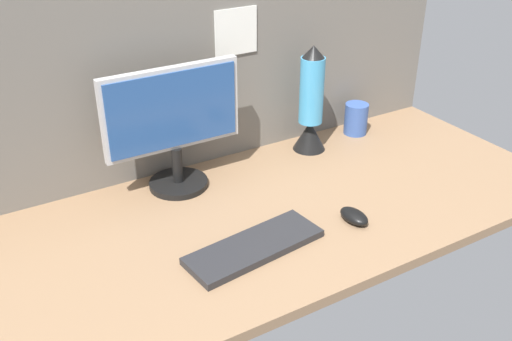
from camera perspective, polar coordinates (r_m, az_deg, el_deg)
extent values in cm
cube|color=#8C6B4C|center=(170.04, 1.28, -4.00)|extent=(180.00, 80.00, 3.00)
cube|color=slate|center=(186.12, -4.79, 9.56)|extent=(180.00, 5.00, 59.24)
cube|color=white|center=(184.03, -1.98, 13.44)|extent=(14.63, 0.40, 14.47)
cylinder|color=black|center=(180.65, -7.59, -1.25)|extent=(18.00, 18.00, 1.80)
cylinder|color=black|center=(177.57, -7.72, 0.54)|extent=(3.20, 3.20, 11.00)
cube|color=#B7B7B7|center=(170.73, -8.25, 6.01)|extent=(42.11, 2.40, 25.04)
cube|color=#264C8C|center=(169.53, -8.06, 5.85)|extent=(39.71, 0.60, 22.64)
cube|color=#262628|center=(151.35, -0.17, -7.49)|extent=(38.25, 17.18, 2.00)
ellipsoid|color=black|center=(164.20, 9.58, -4.43)|extent=(6.24, 9.96, 3.40)
cylinder|color=#38569E|center=(214.47, 9.77, 5.02)|extent=(8.37, 8.37, 11.34)
cone|color=black|center=(200.84, 5.26, 3.46)|extent=(11.20, 11.20, 10.18)
cylinder|color=#3F99CC|center=(194.47, 5.48, 7.81)|extent=(8.15, 8.15, 22.40)
cone|color=black|center=(190.17, 5.66, 11.53)|extent=(7.33, 7.33, 4.07)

